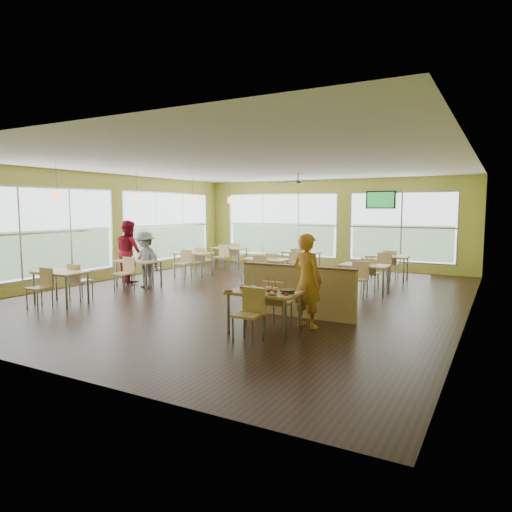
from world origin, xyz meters
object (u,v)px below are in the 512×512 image
Objects in this scene: half_wall_divider at (298,291)px; man_plaid at (307,281)px; main_table at (264,298)px; food_basket at (288,291)px.

man_plaid is (0.46, -0.65, 0.34)m from half_wall_divider.
main_table is 1.45m from half_wall_divider.
half_wall_divider is 8.86× the size of food_basket.
man_plaid is 0.76m from food_basket.
main_table is 0.88× the size of man_plaid.
food_basket is (0.42, -1.41, 0.26)m from half_wall_divider.
main_table is at bearing 77.60° from man_plaid.
half_wall_divider is 1.39× the size of man_plaid.
half_wall_divider is (0.00, 1.45, -0.11)m from main_table.
man_plaid reaches higher than half_wall_divider.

